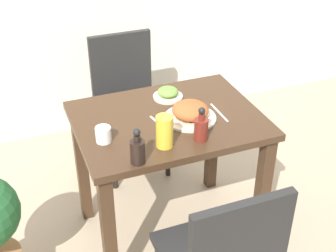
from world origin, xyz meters
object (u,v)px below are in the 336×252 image
Objects in this scene: condiment_bottle at (201,128)px; juice_glass at (165,131)px; chair_far at (127,97)px; side_plate at (168,93)px; drink_cup at (103,134)px; food_plate at (190,112)px; sauce_bottle at (138,150)px.

juice_glass is at bearing 175.51° from condiment_bottle.
chair_far is 5.70× the size of side_plate.
juice_glass reaches higher than drink_cup.
drink_cup is at bearing -175.36° from food_plate.
sauce_bottle reaches higher than food_plate.
condiment_bottle is (0.17, -0.01, -0.01)m from juice_glass.
side_plate is 1.04× the size of juice_glass.
juice_glass is at bearing -113.05° from side_plate.
sauce_bottle is 0.32m from condiment_bottle.
sauce_bottle is at bearing -144.98° from food_plate.
chair_far reaches higher than food_plate.
drink_cup is 0.48× the size of juice_glass.
chair_far reaches higher than side_plate.
drink_cup is 0.44m from condiment_bottle.
chair_far is at bearing 76.16° from sauce_bottle.
juice_glass is at bearing -28.33° from drink_cup.
sauce_bottle is (-0.25, -1.03, 0.33)m from chair_far.
chair_far is at bearing 93.68° from condiment_bottle.
condiment_bottle is (0.41, -0.14, 0.03)m from drink_cup.
chair_far is 5.30× the size of sauce_bottle.
food_plate is 1.52× the size of sauce_bottle.
chair_far is at bearing 96.76° from side_plate.
sauce_bottle is (-0.15, -0.07, -0.01)m from juice_glass.
juice_glass is (-0.19, -0.17, 0.04)m from food_plate.
condiment_bottle is (0.06, -0.97, 0.33)m from chair_far.
condiment_bottle is at bearing -86.32° from chair_far.
condiment_bottle is at bearing -4.49° from juice_glass.
food_plate is 0.42m from sauce_bottle.
juice_glass is 0.90× the size of sauce_bottle.
drink_cup is (-0.44, -0.04, -0.00)m from food_plate.
sauce_bottle is at bearing -65.26° from drink_cup.
condiment_bottle reaches higher than juice_glass.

